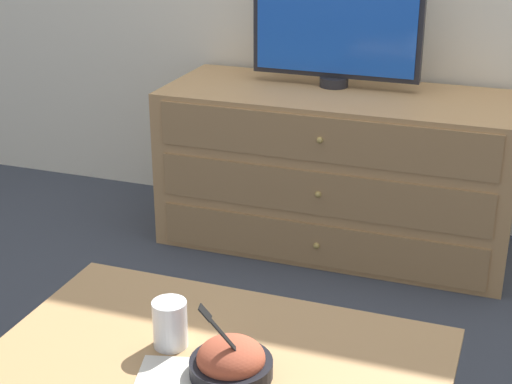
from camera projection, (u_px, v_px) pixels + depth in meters
ground_plane at (382, 218)px, 3.49m from camera, size 12.00×12.00×0.00m
dresser at (337, 170)px, 3.15m from camera, size 1.38×0.57×0.64m
tv at (336, 28)px, 3.04m from camera, size 0.67×0.11×0.44m
coffee_table at (220, 378)px, 1.73m from camera, size 0.98×0.57×0.45m
takeout_bowl at (231, 362)px, 1.62m from camera, size 0.17×0.17×0.17m
drink_cup at (170, 327)px, 1.72m from camera, size 0.08×0.08×0.11m
napkin at (178, 382)px, 1.61m from camera, size 0.21×0.21×0.00m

